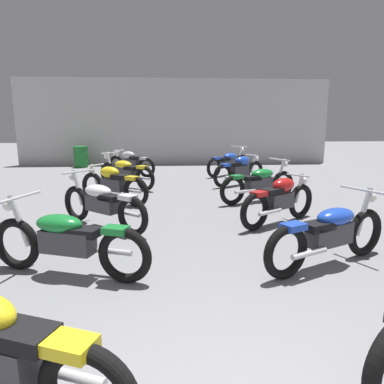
{
  "coord_description": "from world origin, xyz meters",
  "views": [
    {
      "loc": [
        -0.51,
        -1.15,
        1.87
      ],
      "look_at": [
        0.0,
        5.37,
        0.55
      ],
      "focal_mm": 33.23,
      "sensor_mm": 36.0,
      "label": 1
    }
  ],
  "objects_px": {
    "motorcycle_left_row_1": "(67,240)",
    "motorcycle_left_row_5": "(131,163)",
    "motorcycle_left_row_3": "(113,184)",
    "motorcycle_left_row_2": "(102,203)",
    "motorcycle_right_row_1": "(330,233)",
    "motorcycle_right_row_4": "(240,170)",
    "motorcycle_right_row_5": "(228,162)",
    "motorcycle_right_row_2": "(280,199)",
    "motorcycle_left_row_4": "(126,172)",
    "oil_drum": "(81,157)",
    "motorcycle_right_row_3": "(259,182)"
  },
  "relations": [
    {
      "from": "motorcycle_left_row_5",
      "to": "motorcycle_right_row_4",
      "type": "bearing_deg",
      "value": -30.89
    },
    {
      "from": "motorcycle_right_row_2",
      "to": "motorcycle_right_row_4",
      "type": "xyz_separation_m",
      "value": [
        0.1,
        3.97,
        0.0
      ]
    },
    {
      "from": "motorcycle_left_row_4",
      "to": "oil_drum",
      "type": "relative_size",
      "value": 1.99
    },
    {
      "from": "motorcycle_left_row_1",
      "to": "motorcycle_right_row_5",
      "type": "distance_m",
      "value": 8.61
    },
    {
      "from": "motorcycle_right_row_5",
      "to": "motorcycle_left_row_2",
      "type": "bearing_deg",
      "value": -119.18
    },
    {
      "from": "motorcycle_left_row_5",
      "to": "motorcycle_right_row_4",
      "type": "relative_size",
      "value": 0.98
    },
    {
      "from": "motorcycle_right_row_2",
      "to": "motorcycle_left_row_3",
      "type": "bearing_deg",
      "value": 149.86
    },
    {
      "from": "motorcycle_left_row_3",
      "to": "motorcycle_right_row_2",
      "type": "xyz_separation_m",
      "value": [
        3.26,
        -1.89,
        0.0
      ]
    },
    {
      "from": "motorcycle_left_row_2",
      "to": "motorcycle_left_row_5",
      "type": "distance_m",
      "value": 5.95
    },
    {
      "from": "motorcycle_right_row_1",
      "to": "motorcycle_right_row_3",
      "type": "distance_m",
      "value": 3.78
    },
    {
      "from": "motorcycle_left_row_3",
      "to": "motorcycle_left_row_4",
      "type": "xyz_separation_m",
      "value": [
        0.08,
        1.94,
        -0.01
      ]
    },
    {
      "from": "oil_drum",
      "to": "motorcycle_right_row_1",
      "type": "bearing_deg",
      "value": -62.35
    },
    {
      "from": "motorcycle_left_row_4",
      "to": "motorcycle_left_row_5",
      "type": "bearing_deg",
      "value": 91.28
    },
    {
      "from": "motorcycle_right_row_2",
      "to": "motorcycle_right_row_1",
      "type": "bearing_deg",
      "value": -89.16
    },
    {
      "from": "motorcycle_left_row_4",
      "to": "motorcycle_right_row_3",
      "type": "relative_size",
      "value": 0.84
    },
    {
      "from": "motorcycle_left_row_4",
      "to": "motorcycle_right_row_5",
      "type": "bearing_deg",
      "value": 32.55
    },
    {
      "from": "motorcycle_left_row_3",
      "to": "motorcycle_right_row_4",
      "type": "relative_size",
      "value": 0.98
    },
    {
      "from": "motorcycle_left_row_2",
      "to": "motorcycle_right_row_4",
      "type": "height_order",
      "value": "motorcycle_left_row_2"
    },
    {
      "from": "motorcycle_left_row_5",
      "to": "motorcycle_left_row_4",
      "type": "bearing_deg",
      "value": -88.72
    },
    {
      "from": "motorcycle_left_row_4",
      "to": "motorcycle_left_row_2",
      "type": "bearing_deg",
      "value": -90.21
    },
    {
      "from": "motorcycle_left_row_2",
      "to": "motorcycle_right_row_4",
      "type": "xyz_separation_m",
      "value": [
        3.3,
        3.96,
        0.01
      ]
    },
    {
      "from": "motorcycle_left_row_1",
      "to": "motorcycle_left_row_5",
      "type": "distance_m",
      "value": 7.93
    },
    {
      "from": "motorcycle_right_row_5",
      "to": "oil_drum",
      "type": "relative_size",
      "value": 1.99
    },
    {
      "from": "motorcycle_left_row_2",
      "to": "oil_drum",
      "type": "bearing_deg",
      "value": 104.85
    },
    {
      "from": "motorcycle_left_row_3",
      "to": "oil_drum",
      "type": "height_order",
      "value": "motorcycle_left_row_3"
    },
    {
      "from": "motorcycle_left_row_2",
      "to": "motorcycle_right_row_1",
      "type": "relative_size",
      "value": 0.85
    },
    {
      "from": "motorcycle_right_row_4",
      "to": "oil_drum",
      "type": "bearing_deg",
      "value": 140.73
    },
    {
      "from": "motorcycle_right_row_2",
      "to": "oil_drum",
      "type": "relative_size",
      "value": 2.01
    },
    {
      "from": "motorcycle_left_row_3",
      "to": "motorcycle_right_row_4",
      "type": "bearing_deg",
      "value": 31.75
    },
    {
      "from": "motorcycle_left_row_2",
      "to": "motorcycle_right_row_4",
      "type": "bearing_deg",
      "value": 50.25
    },
    {
      "from": "motorcycle_left_row_4",
      "to": "motorcycle_right_row_1",
      "type": "xyz_separation_m",
      "value": [
        3.21,
        -5.78,
        0.0
      ]
    },
    {
      "from": "motorcycle_left_row_3",
      "to": "motorcycle_right_row_2",
      "type": "relative_size",
      "value": 0.99
    },
    {
      "from": "motorcycle_left_row_1",
      "to": "oil_drum",
      "type": "height_order",
      "value": "motorcycle_left_row_1"
    },
    {
      "from": "motorcycle_right_row_4",
      "to": "motorcycle_left_row_1",
      "type": "bearing_deg",
      "value": -119.65
    },
    {
      "from": "motorcycle_right_row_1",
      "to": "oil_drum",
      "type": "distance_m",
      "value": 11.8
    },
    {
      "from": "motorcycle_left_row_5",
      "to": "motorcycle_right_row_1",
      "type": "height_order",
      "value": "motorcycle_right_row_1"
    },
    {
      "from": "motorcycle_left_row_4",
      "to": "motorcycle_right_row_5",
      "type": "relative_size",
      "value": 1.0
    },
    {
      "from": "motorcycle_right_row_5",
      "to": "motorcycle_left_row_3",
      "type": "bearing_deg",
      "value": -129.83
    },
    {
      "from": "motorcycle_right_row_4",
      "to": "motorcycle_right_row_1",
      "type": "bearing_deg",
      "value": -90.74
    },
    {
      "from": "motorcycle_left_row_2",
      "to": "oil_drum",
      "type": "distance_m",
      "value": 8.79
    },
    {
      "from": "motorcycle_left_row_5",
      "to": "motorcycle_right_row_5",
      "type": "bearing_deg",
      "value": -0.35
    },
    {
      "from": "motorcycle_right_row_1",
      "to": "oil_drum",
      "type": "bearing_deg",
      "value": 117.65
    },
    {
      "from": "motorcycle_left_row_1",
      "to": "motorcycle_left_row_3",
      "type": "relative_size",
      "value": 1.24
    },
    {
      "from": "motorcycle_right_row_1",
      "to": "oil_drum",
      "type": "height_order",
      "value": "motorcycle_right_row_1"
    },
    {
      "from": "motorcycle_left_row_1",
      "to": "motorcycle_right_row_5",
      "type": "height_order",
      "value": "same"
    },
    {
      "from": "motorcycle_right_row_1",
      "to": "oil_drum",
      "type": "relative_size",
      "value": 2.36
    },
    {
      "from": "motorcycle_left_row_5",
      "to": "motorcycle_right_row_5",
      "type": "distance_m",
      "value": 3.35
    },
    {
      "from": "motorcycle_right_row_1",
      "to": "motorcycle_right_row_5",
      "type": "xyz_separation_m",
      "value": [
        0.09,
        7.88,
        0.0
      ]
    },
    {
      "from": "motorcycle_right_row_2",
      "to": "oil_drum",
      "type": "distance_m",
      "value": 10.1
    },
    {
      "from": "motorcycle_left_row_3",
      "to": "motorcycle_left_row_5",
      "type": "height_order",
      "value": "same"
    }
  ]
}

